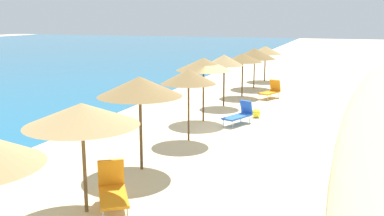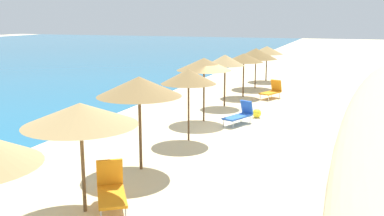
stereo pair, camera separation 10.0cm
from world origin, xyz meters
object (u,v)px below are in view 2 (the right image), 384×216
object	(u,v)px
beach_umbrella_4	(189,77)
beach_umbrella_8	(256,54)
beach_umbrella_9	(267,50)
lounge_chair_2	(240,114)
beach_umbrella_6	(225,60)
lounge_chair_1	(272,91)
beach_umbrella_3	(139,87)
beach_umbrella_5	(204,64)
beach_umbrella_2	(80,114)
beach_umbrella_7	(244,58)
beach_ball	(257,113)
lounge_chair_0	(111,189)

from	to	relation	value
beach_umbrella_4	beach_umbrella_8	distance (m)	13.00
beach_umbrella_9	lounge_chair_2	world-z (taller)	beach_umbrella_9
beach_umbrella_6	lounge_chair_1	xyz separation A→B (m)	(3.10, -1.89, -1.93)
beach_umbrella_3	beach_umbrella_5	xyz separation A→B (m)	(6.59, 0.20, -0.01)
beach_umbrella_3	lounge_chair_1	distance (m)	13.48
beach_umbrella_2	beach_umbrella_7	distance (m)	16.33
lounge_chair_2	beach_umbrella_3	bearing A→B (deg)	98.94
beach_umbrella_2	beach_umbrella_6	xyz separation A→B (m)	(13.23, 0.33, 0.02)
beach_umbrella_7	beach_umbrella_9	xyz separation A→B (m)	(6.76, -0.06, -0.04)
beach_umbrella_7	lounge_chair_2	xyz separation A→B (m)	(-6.62, -1.44, -1.80)
beach_umbrella_3	beach_umbrella_6	world-z (taller)	beach_umbrella_3
beach_umbrella_9	lounge_chair_2	xyz separation A→B (m)	(-13.39, -1.37, -1.76)
beach_ball	lounge_chair_0	bearing A→B (deg)	172.99
beach_umbrella_5	lounge_chair_0	size ratio (longest dim) A/B	1.80
beach_umbrella_7	beach_umbrella_5	bearing A→B (deg)	178.41
beach_umbrella_7	beach_umbrella_4	bearing A→B (deg)	-178.43
beach_umbrella_2	lounge_chair_2	world-z (taller)	beach_umbrella_2
beach_umbrella_6	beach_umbrella_7	bearing A→B (deg)	-4.38
lounge_chair_1	beach_umbrella_8	bearing A→B (deg)	-41.94
beach_umbrella_6	beach_umbrella_9	world-z (taller)	beach_umbrella_6
lounge_chair_1	beach_umbrella_3	bearing A→B (deg)	104.19
beach_umbrella_2	beach_umbrella_8	bearing A→B (deg)	0.25
beach_umbrella_4	beach_umbrella_3	bearing A→B (deg)	175.94
beach_umbrella_7	beach_umbrella_8	size ratio (longest dim) A/B	0.93
beach_umbrella_6	lounge_chair_0	bearing A→B (deg)	-176.47
beach_umbrella_2	beach_umbrella_3	size ratio (longest dim) A/B	0.93
beach_umbrella_5	lounge_chair_1	xyz separation A→B (m)	(6.62, -1.84, -2.08)
beach_ball	beach_umbrella_6	bearing A→B (deg)	45.89
beach_umbrella_8	beach_umbrella_6	bearing A→B (deg)	177.74
beach_umbrella_7	lounge_chair_1	bearing A→B (deg)	-90.13
beach_ball	beach_umbrella_2	bearing A→B (deg)	170.99
beach_umbrella_2	beach_umbrella_5	distance (m)	9.72
beach_umbrella_5	beach_umbrella_6	world-z (taller)	beach_umbrella_5
beach_umbrella_2	beach_umbrella_5	bearing A→B (deg)	1.65
beach_umbrella_4	lounge_chair_0	distance (m)	6.44
beach_umbrella_7	beach_umbrella_2	bearing A→B (deg)	-179.66
beach_umbrella_9	beach_ball	world-z (taller)	beach_umbrella_9
beach_umbrella_7	lounge_chair_0	distance (m)	15.99
beach_umbrella_2	lounge_chair_1	size ratio (longest dim) A/B	1.66
beach_umbrella_5	lounge_chair_1	size ratio (longest dim) A/B	1.77
beach_umbrella_4	lounge_chair_1	world-z (taller)	beach_umbrella_4
beach_umbrella_3	beach_umbrella_9	world-z (taller)	beach_umbrella_3
beach_umbrella_7	lounge_chair_2	distance (m)	7.01
beach_umbrella_2	lounge_chair_0	distance (m)	2.01
beach_umbrella_6	beach_umbrella_9	bearing A→B (deg)	-1.74
beach_umbrella_9	lounge_chair_0	xyz separation A→B (m)	(-22.65, -0.49, -1.74)
beach_umbrella_7	beach_ball	distance (m)	5.84
lounge_chair_1	beach_umbrella_9	bearing A→B (deg)	-55.49
beach_umbrella_2	lounge_chair_0	xyz separation A→B (m)	(0.45, -0.45, -1.90)
beach_umbrella_5	beach_ball	xyz separation A→B (m)	(1.48, -2.05, -2.31)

